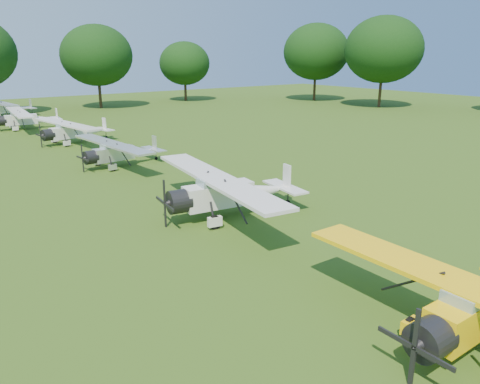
% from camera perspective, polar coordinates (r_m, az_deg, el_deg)
% --- Properties ---
extents(ground, '(160.00, 160.00, 0.00)m').
position_cam_1_polar(ground, '(20.55, 2.12, -6.92)').
color(ground, '#2A4F13').
rests_on(ground, ground).
extents(tree_belt, '(137.36, 130.27, 14.52)m').
position_cam_1_polar(tree_belt, '(21.37, 9.87, 15.93)').
color(tree_belt, '#322613').
rests_on(tree_belt, ground).
extents(aircraft_3, '(7.66, 12.16, 2.39)m').
position_cam_1_polar(aircraft_3, '(24.14, -1.44, 0.24)').
color(aircraft_3, silver).
rests_on(aircraft_3, ground).
extents(aircraft_4, '(6.35, 10.12, 1.99)m').
position_cam_1_polar(aircraft_4, '(36.16, -14.48, 4.89)').
color(aircraft_4, white).
rests_on(aircraft_4, ground).
extents(aircraft_5, '(6.83, 10.83, 2.13)m').
position_cam_1_polar(aircraft_5, '(46.82, -19.67, 7.15)').
color(aircraft_5, silver).
rests_on(aircraft_5, ground).
extents(aircraft_6, '(6.88, 10.97, 2.16)m').
position_cam_1_polar(aircraft_6, '(57.58, -24.66, 8.24)').
color(aircraft_6, silver).
rests_on(aircraft_6, ground).
extents(aircraft_7, '(6.94, 11.03, 2.17)m').
position_cam_1_polar(aircraft_7, '(69.58, -26.75, 9.20)').
color(aircraft_7, white).
rests_on(aircraft_7, ground).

